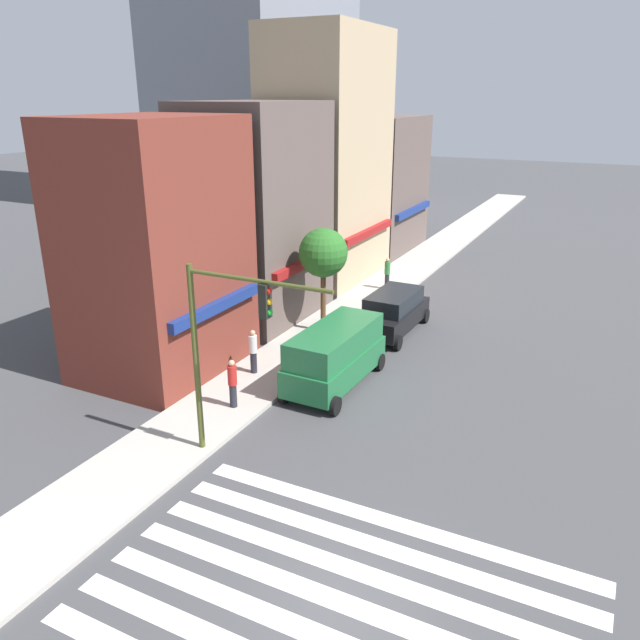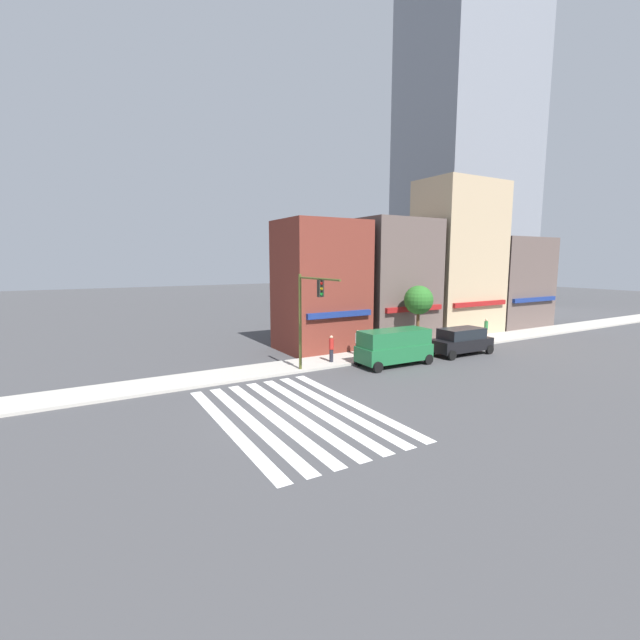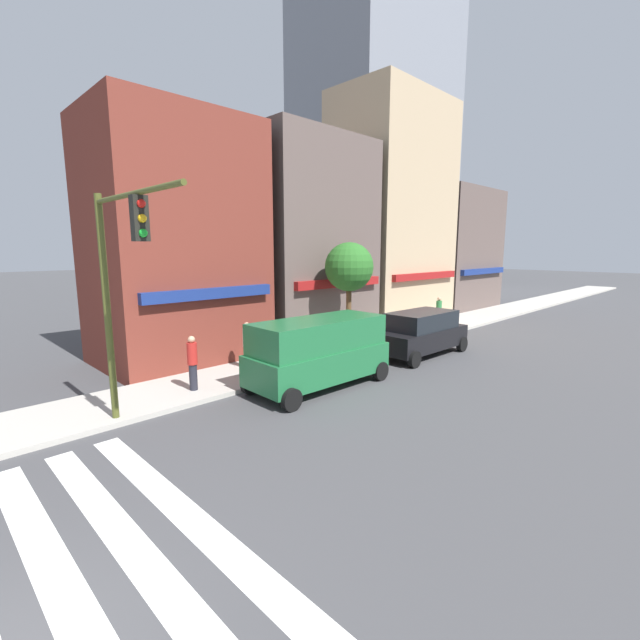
# 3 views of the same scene
# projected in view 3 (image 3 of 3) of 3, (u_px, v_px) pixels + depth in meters

# --- Properties ---
(storefront_row) EXTENTS (29.54, 5.30, 13.87)m
(storefront_row) POSITION_uv_depth(u_px,v_px,m) (363.00, 233.00, 25.53)
(storefront_row) COLOR maroon
(storefront_row) RESTS_ON ground_plane
(tower_distant) EXTENTS (18.18, 12.30, 55.36)m
(tower_distant) POSITION_uv_depth(u_px,v_px,m) (379.00, 45.00, 48.99)
(tower_distant) COLOR gray
(tower_distant) RESTS_ON ground_plane
(traffic_signal) EXTENTS (0.32, 4.55, 6.00)m
(traffic_signal) POSITION_uv_depth(u_px,v_px,m) (119.00, 272.00, 10.15)
(traffic_signal) COLOR #474C1E
(traffic_signal) RESTS_ON ground_plane
(van_green) EXTENTS (5.05, 2.22, 2.34)m
(van_green) POSITION_uv_depth(u_px,v_px,m) (319.00, 350.00, 14.32)
(van_green) COLOR #1E6638
(van_green) RESTS_ON ground_plane
(suv_black) EXTENTS (4.74, 2.12, 1.94)m
(suv_black) POSITION_uv_depth(u_px,v_px,m) (421.00, 332.00, 18.71)
(suv_black) COLOR black
(suv_black) RESTS_ON ground_plane
(pedestrian_green_top) EXTENTS (0.32, 0.32, 1.77)m
(pedestrian_green_top) POSITION_uv_depth(u_px,v_px,m) (439.00, 312.00, 24.54)
(pedestrian_green_top) COLOR #23232D
(pedestrian_green_top) RESTS_ON sidewalk_left
(pedestrian_red_jacket) EXTENTS (0.32, 0.32, 1.77)m
(pedestrian_red_jacket) POSITION_uv_depth(u_px,v_px,m) (193.00, 362.00, 13.63)
(pedestrian_red_jacket) COLOR #23232D
(pedestrian_red_jacket) RESTS_ON sidewalk_left
(pedestrian_white_shirt) EXTENTS (0.32, 0.32, 1.77)m
(pedestrian_white_shirt) POSITION_uv_depth(u_px,v_px,m) (247.00, 344.00, 16.15)
(pedestrian_white_shirt) COLOR #23232D
(pedestrian_white_shirt) RESTS_ON sidewalk_left
(street_tree) EXTENTS (2.19, 2.19, 4.78)m
(street_tree) POSITION_uv_depth(u_px,v_px,m) (349.00, 268.00, 19.08)
(street_tree) COLOR brown
(street_tree) RESTS_ON sidewalk_left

